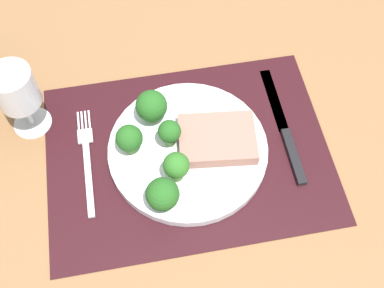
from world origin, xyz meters
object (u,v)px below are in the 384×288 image
Objects in this scene: steak at (218,141)px; fork at (87,160)px; plate at (188,150)px; wine_glass at (16,91)px; knife at (286,133)px.

steak reaches higher than fork.
wine_glass is (-24.45, 10.24, 7.83)cm from plate.
fork is (-15.98, 1.42, -0.55)cm from plate.
knife is 42.75cm from wine_glass.
steak is at bearing -20.05° from wine_glass.
wine_glass is (-8.47, 8.82, 8.38)cm from fork.
wine_glass is at bearing 157.28° from plate.
steak is (4.67, -0.39, 1.93)cm from plate.
steak is at bearing -5.40° from fork.
plate is at bearing -177.66° from knife.
fork is at bearing 174.92° from plate.
steak is 20.88cm from fork.
steak is 31.55cm from wine_glass.
fork is 14.82cm from wine_glass.
steak is 0.62× the size of fork.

